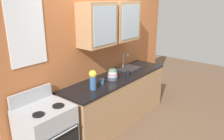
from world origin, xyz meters
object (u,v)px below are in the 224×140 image
object	(u,v)px
bowl_stack	(113,75)
cup_near_bowls	(102,81)
stove_range	(47,138)
vase	(93,79)
cup_near_sink	(128,73)
sink_faucet	(128,68)

from	to	relation	value
bowl_stack	cup_near_bowls	distance (m)	0.26
stove_range	cup_near_bowls	xyz separation A→B (m)	(1.08, -0.02, 0.48)
bowl_stack	cup_near_bowls	xyz separation A→B (m)	(-0.26, 0.02, -0.04)
stove_range	vase	world-z (taller)	vase
vase	cup_near_sink	xyz separation A→B (m)	(0.83, -0.06, -0.12)
stove_range	vase	distance (m)	1.03
cup_near_sink	cup_near_bowls	xyz separation A→B (m)	(-0.57, 0.11, -0.01)
sink_faucet	vase	distance (m)	1.17
bowl_stack	vase	world-z (taller)	vase
stove_range	cup_near_bowls	world-z (taller)	stove_range
bowl_stack	cup_near_sink	distance (m)	0.33
cup_near_sink	bowl_stack	bearing A→B (deg)	163.13
bowl_stack	cup_near_sink	world-z (taller)	bowl_stack
sink_faucet	vase	xyz separation A→B (m)	(-1.15, -0.16, 0.14)
cup_near_bowls	sink_faucet	bearing A→B (deg)	6.69
sink_faucet	bowl_stack	bearing A→B (deg)	-169.23
vase	cup_near_bowls	size ratio (longest dim) A/B	2.78
stove_range	vase	xyz separation A→B (m)	(0.83, -0.07, 0.60)
sink_faucet	cup_near_sink	bearing A→B (deg)	-145.94
sink_faucet	vase	size ratio (longest dim) A/B	1.33
bowl_stack	vase	distance (m)	0.52
vase	cup_near_bowls	bearing A→B (deg)	11.77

